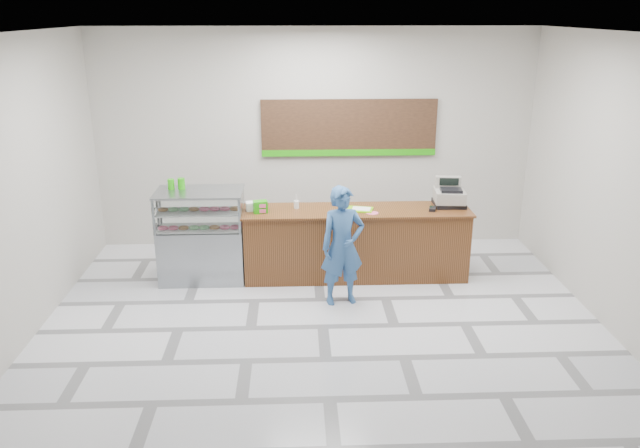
{
  "coord_description": "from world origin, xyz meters",
  "views": [
    {
      "loc": [
        -0.32,
        -6.9,
        3.73
      ],
      "look_at": [
        0.0,
        0.9,
        1.04
      ],
      "focal_mm": 35.0,
      "sensor_mm": 36.0,
      "label": 1
    }
  ],
  "objects_px": {
    "display_case": "(202,235)",
    "serving_tray": "(360,209)",
    "sales_counter": "(356,243)",
    "cash_register": "(449,195)",
    "customer": "(342,246)"
  },
  "relations": [
    {
      "from": "sales_counter",
      "to": "cash_register",
      "type": "distance_m",
      "value": 1.52
    },
    {
      "from": "serving_tray",
      "to": "customer",
      "type": "distance_m",
      "value": 0.91
    },
    {
      "from": "display_case",
      "to": "serving_tray",
      "type": "bearing_deg",
      "value": -0.69
    },
    {
      "from": "display_case",
      "to": "customer",
      "type": "relative_size",
      "value": 0.83
    },
    {
      "from": "cash_register",
      "to": "customer",
      "type": "height_order",
      "value": "customer"
    },
    {
      "from": "display_case",
      "to": "cash_register",
      "type": "distance_m",
      "value": 3.62
    },
    {
      "from": "sales_counter",
      "to": "cash_register",
      "type": "bearing_deg",
      "value": 6.09
    },
    {
      "from": "cash_register",
      "to": "serving_tray",
      "type": "xyz_separation_m",
      "value": [
        -1.31,
        -0.17,
        -0.14
      ]
    },
    {
      "from": "sales_counter",
      "to": "customer",
      "type": "xyz_separation_m",
      "value": [
        -0.26,
        -0.85,
        0.29
      ]
    },
    {
      "from": "display_case",
      "to": "customer",
      "type": "bearing_deg",
      "value": -23.47
    },
    {
      "from": "sales_counter",
      "to": "serving_tray",
      "type": "height_order",
      "value": "serving_tray"
    },
    {
      "from": "sales_counter",
      "to": "cash_register",
      "type": "xyz_separation_m",
      "value": [
        1.36,
        0.15,
        0.66
      ]
    },
    {
      "from": "cash_register",
      "to": "display_case",
      "type": "bearing_deg",
      "value": -172.71
    },
    {
      "from": "serving_tray",
      "to": "sales_counter",
      "type": "bearing_deg",
      "value": 163.93
    },
    {
      "from": "sales_counter",
      "to": "display_case",
      "type": "xyz_separation_m",
      "value": [
        -2.22,
        -0.0,
        0.16
      ]
    }
  ]
}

